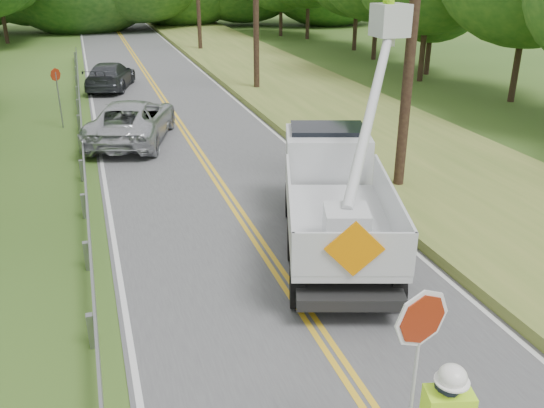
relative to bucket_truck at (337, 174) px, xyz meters
name	(u,v)px	position (x,y,z in m)	size (l,w,h in m)	color
road	(203,159)	(-2.14, 6.74, -1.52)	(7.20, 96.00, 0.03)	#4E4E50
guardrail	(83,147)	(-6.16, 7.64, -0.98)	(0.18, 48.00, 0.77)	gray
tall_grass_verge	(381,137)	(4.96, 6.74, -1.38)	(7.00, 96.00, 0.30)	#5C732C
bucket_truck	(337,174)	(0.00, 0.00, 0.00)	(5.16, 7.12, 6.65)	black
suv_silver	(132,121)	(-4.27, 9.71, -0.71)	(2.66, 5.78, 1.61)	#B9BCC1
suv_darkgrey	(110,76)	(-4.46, 20.04, -0.80)	(2.00, 4.92, 1.43)	#35383D
stop_sign_permanent	(58,89)	(-6.91, 12.55, 0.12)	(0.39, 0.40, 2.50)	gray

